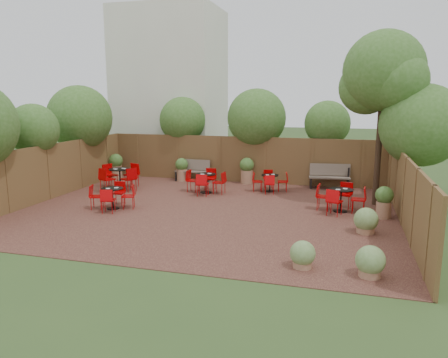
# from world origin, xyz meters

# --- Properties ---
(ground) EXTENTS (80.00, 80.00, 0.00)m
(ground) POSITION_xyz_m (0.00, 0.00, 0.00)
(ground) COLOR #354F23
(ground) RESTS_ON ground
(courtyard_paving) EXTENTS (12.00, 10.00, 0.02)m
(courtyard_paving) POSITION_xyz_m (0.00, 0.00, 0.01)
(courtyard_paving) COLOR #3A1A17
(courtyard_paving) RESTS_ON ground
(fence_back) EXTENTS (12.00, 0.08, 2.00)m
(fence_back) POSITION_xyz_m (0.00, 5.00, 1.00)
(fence_back) COLOR brown
(fence_back) RESTS_ON ground
(fence_left) EXTENTS (0.08, 10.00, 2.00)m
(fence_left) POSITION_xyz_m (-6.00, 0.00, 1.00)
(fence_left) COLOR brown
(fence_left) RESTS_ON ground
(fence_right) EXTENTS (0.08, 10.00, 2.00)m
(fence_right) POSITION_xyz_m (6.00, 0.00, 1.00)
(fence_right) COLOR brown
(fence_right) RESTS_ON ground
(neighbour_building) EXTENTS (5.00, 4.00, 8.00)m
(neighbour_building) POSITION_xyz_m (-4.50, 8.00, 4.00)
(neighbour_building) COLOR silver
(neighbour_building) RESTS_ON ground
(overhang_foliage) EXTENTS (16.02, 10.77, 2.79)m
(overhang_foliage) POSITION_xyz_m (-1.90, 2.32, 2.76)
(overhang_foliage) COLOR #365F1F
(overhang_foliage) RESTS_ON ground
(courtyard_tree) EXTENTS (2.78, 2.68, 5.82)m
(courtyard_tree) POSITION_xyz_m (5.36, 2.34, 4.33)
(courtyard_tree) COLOR black
(courtyard_tree) RESTS_ON courtyard_paving
(park_bench_left) EXTENTS (1.55, 0.56, 0.94)m
(park_bench_left) POSITION_xyz_m (-2.14, 4.63, 0.51)
(park_bench_left) COLOR brown
(park_bench_left) RESTS_ON courtyard_paving
(park_bench_right) EXTENTS (1.67, 0.73, 1.00)m
(park_bench_right) POSITION_xyz_m (3.73, 4.63, 0.53)
(park_bench_right) COLOR brown
(park_bench_right) RESTS_ON courtyard_paving
(bistro_tables) EXTENTS (10.25, 5.51, 0.96)m
(bistro_tables) POSITION_xyz_m (-0.85, 1.72, 0.46)
(bistro_tables) COLOR black
(bistro_tables) RESTS_ON courtyard_paving
(planters) EXTENTS (11.74, 4.66, 1.14)m
(planters) POSITION_xyz_m (-1.08, 3.67, 0.60)
(planters) COLOR #97684B
(planters) RESTS_ON courtyard_paving
(low_shrubs) EXTENTS (2.03, 3.66, 0.71)m
(low_shrubs) POSITION_xyz_m (4.55, -2.85, 0.34)
(low_shrubs) COLOR #97684B
(low_shrubs) RESTS_ON courtyard_paving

